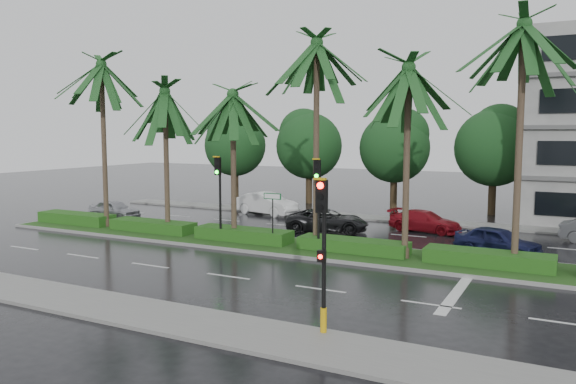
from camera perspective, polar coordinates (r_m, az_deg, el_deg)
The scene contains 17 objects.
ground at distance 26.82m, azimuth -0.19°, elevation -6.17°, with size 120.00×120.00×0.00m, color black.
near_sidewalk at distance 18.66m, azimuth -15.08°, elevation -11.69°, with size 40.00×2.40×0.12m, color slate.
far_sidewalk at distance 37.70m, azimuth 8.24°, elevation -2.58°, with size 40.00×2.00×0.12m, color slate.
median at distance 27.68m, azimuth 0.77°, elevation -5.62°, with size 36.00×4.00×0.15m.
hedge at distance 27.61m, azimuth 0.77°, elevation -4.87°, with size 35.20×1.40×0.60m.
lane_markings at distance 25.21m, azimuth 5.54°, elevation -6.98°, with size 34.00×13.06×0.01m.
palm_row at distance 27.82m, azimuth -1.54°, elevation 11.31°, with size 26.30×4.20×10.60m.
signal_near at distance 15.48m, azimuth 3.54°, elevation -5.80°, with size 0.34×0.45×4.36m.
signal_median_left at distance 28.65m, azimuth -7.03°, elevation 0.64°, with size 0.34×0.42×4.36m.
signal_median_right at distance 25.97m, azimuth 3.05°, elevation 0.12°, with size 0.34×0.42×4.36m.
street_sign at distance 27.34m, azimuth -1.59°, elevation -1.42°, with size 0.95×0.09×2.60m.
bg_trees at distance 42.98m, azimuth 9.21°, elevation 4.79°, with size 32.80×5.30×7.66m.
car_silver at distance 38.67m, azimuth -17.22°, elevation -1.72°, with size 3.70×1.49×1.26m, color #9FA1A7.
car_white at distance 38.96m, azimuth -2.17°, elevation -1.18°, with size 4.69×1.63×1.54m, color white.
car_darkgrey at distance 32.33m, azimuth 4.00°, elevation -2.90°, with size 4.72×2.18×1.31m, color black.
car_red at distance 33.24m, azimuth 13.75°, elevation -2.89°, with size 4.20×1.71×1.22m, color maroon.
car_blue at distance 27.90m, azimuth 20.52°, elevation -4.69°, with size 3.91×1.57×1.33m, color #181D49.
Camera 1 is at (12.07, -23.27, 5.68)m, focal length 35.00 mm.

